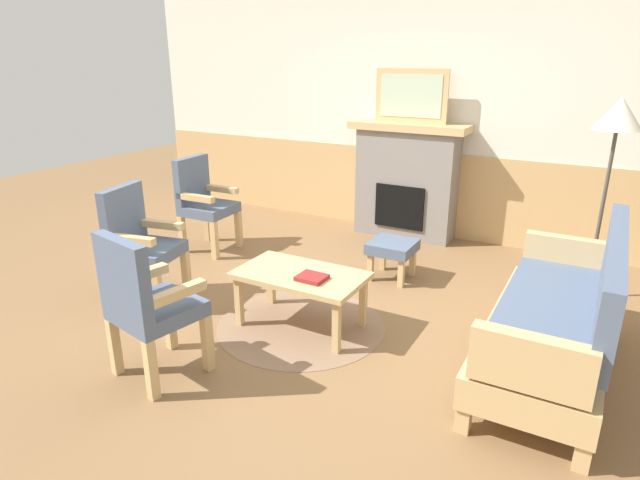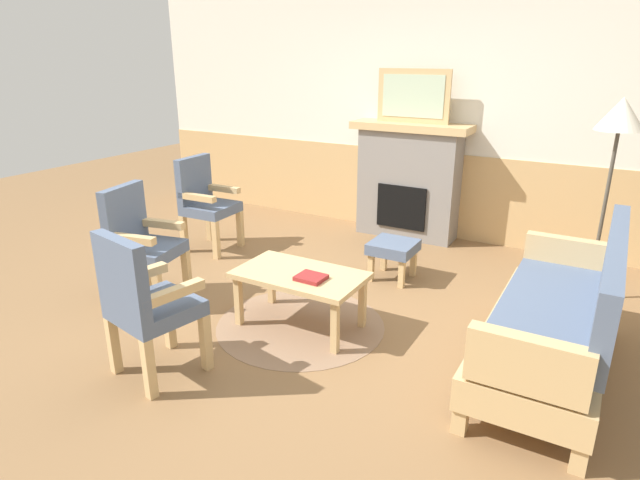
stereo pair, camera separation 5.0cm
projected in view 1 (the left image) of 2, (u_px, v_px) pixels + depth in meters
ground_plane at (299, 318)px, 4.22m from camera, size 14.00×14.00×0.00m
wall_back at (417, 117)px, 5.93m from camera, size 7.20×0.14×2.70m
fireplace at (406, 180)px, 5.94m from camera, size 1.30×0.44×1.28m
framed_picture at (411, 96)px, 5.64m from camera, size 0.80×0.04×0.56m
couch at (558, 319)px, 3.37m from camera, size 0.70×1.80×0.98m
coffee_table at (301, 279)px, 3.98m from camera, size 0.96×0.56×0.44m
round_rug at (301, 325)px, 4.11m from camera, size 1.30×1.30×0.01m
book_on_table at (312, 278)px, 3.84m from camera, size 0.21×0.18×0.03m
footstool at (392, 249)px, 4.88m from camera, size 0.40×0.40×0.36m
armchair_near_fireplace at (139, 240)px, 4.36m from camera, size 0.56×0.56×0.98m
armchair_by_window_left at (203, 200)px, 5.55m from camera, size 0.50×0.50×0.98m
armchair_front_left at (146, 301)px, 3.29m from camera, size 0.57×0.57×0.98m
floor_lamp_by_couch at (617, 127)px, 4.10m from camera, size 0.36×0.36×1.68m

